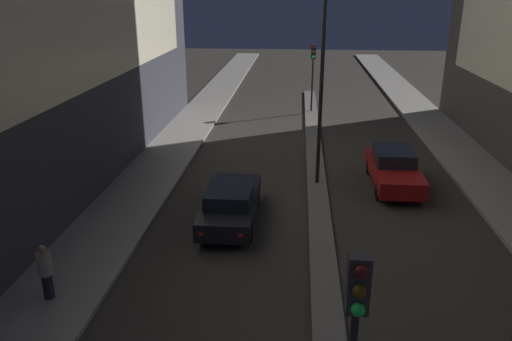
{
  "coord_description": "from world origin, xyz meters",
  "views": [
    {
      "loc": [
        -0.91,
        -3.17,
        7.86
      ],
      "look_at": [
        -2.61,
        16.79,
        0.5
      ],
      "focal_mm": 35.0,
      "sensor_mm": 36.0,
      "label": 1
    }
  ],
  "objects_px": {
    "street_lamp": "(324,27)",
    "pedestrian_on_left_sidewalk": "(46,271)",
    "car_right_lane": "(394,169)",
    "car_left_lane": "(231,203)",
    "traffic_light_mid": "(313,63)",
    "traffic_light_near": "(355,326)"
  },
  "relations": [
    {
      "from": "car_right_lane",
      "to": "pedestrian_on_left_sidewalk",
      "type": "xyz_separation_m",
      "value": [
        -10.47,
        -9.22,
        0.19
      ]
    },
    {
      "from": "street_lamp",
      "to": "car_right_lane",
      "type": "xyz_separation_m",
      "value": [
        3.16,
        0.22,
        -5.68
      ]
    },
    {
      "from": "car_left_lane",
      "to": "traffic_light_near",
      "type": "bearing_deg",
      "value": -72.33
    },
    {
      "from": "street_lamp",
      "to": "car_right_lane",
      "type": "bearing_deg",
      "value": 3.89
    },
    {
      "from": "street_lamp",
      "to": "traffic_light_near",
      "type": "bearing_deg",
      "value": -90.0
    },
    {
      "from": "traffic_light_mid",
      "to": "pedestrian_on_left_sidewalk",
      "type": "bearing_deg",
      "value": -108.37
    },
    {
      "from": "car_left_lane",
      "to": "pedestrian_on_left_sidewalk",
      "type": "xyz_separation_m",
      "value": [
        -4.14,
        -5.23,
        0.22
      ]
    },
    {
      "from": "street_lamp",
      "to": "pedestrian_on_left_sidewalk",
      "type": "xyz_separation_m",
      "value": [
        -7.3,
        -9.0,
        -5.49
      ]
    },
    {
      "from": "traffic_light_near",
      "to": "car_left_lane",
      "type": "bearing_deg",
      "value": 107.67
    },
    {
      "from": "car_left_lane",
      "to": "street_lamp",
      "type": "bearing_deg",
      "value": 50.0
    },
    {
      "from": "traffic_light_near",
      "to": "car_right_lane",
      "type": "height_order",
      "value": "traffic_light_near"
    },
    {
      "from": "traffic_light_near",
      "to": "pedestrian_on_left_sidewalk",
      "type": "relative_size",
      "value": 2.8
    },
    {
      "from": "pedestrian_on_left_sidewalk",
      "to": "traffic_light_mid",
      "type": "bearing_deg",
      "value": 71.63
    },
    {
      "from": "street_lamp",
      "to": "car_left_lane",
      "type": "relative_size",
      "value": 2.0
    },
    {
      "from": "traffic_light_near",
      "to": "car_left_lane",
      "type": "height_order",
      "value": "traffic_light_near"
    },
    {
      "from": "car_left_lane",
      "to": "car_right_lane",
      "type": "height_order",
      "value": "car_right_lane"
    },
    {
      "from": "traffic_light_mid",
      "to": "car_left_lane",
      "type": "height_order",
      "value": "traffic_light_mid"
    },
    {
      "from": "traffic_light_mid",
      "to": "car_right_lane",
      "type": "height_order",
      "value": "traffic_light_mid"
    },
    {
      "from": "traffic_light_mid",
      "to": "street_lamp",
      "type": "xyz_separation_m",
      "value": [
        0.0,
        -12.99,
        3.14
      ]
    },
    {
      "from": "traffic_light_near",
      "to": "pedestrian_on_left_sidewalk",
      "type": "xyz_separation_m",
      "value": [
        -7.3,
        4.7,
        -2.35
      ]
    },
    {
      "from": "car_right_lane",
      "to": "car_left_lane",
      "type": "bearing_deg",
      "value": -147.79
    },
    {
      "from": "street_lamp",
      "to": "pedestrian_on_left_sidewalk",
      "type": "bearing_deg",
      "value": -129.05
    }
  ]
}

